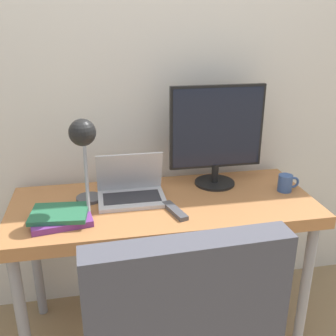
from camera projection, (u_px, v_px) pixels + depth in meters
wall_back at (151, 74)px, 2.00m from camera, size 8.00×0.05×2.60m
desk at (164, 215)px, 1.89m from camera, size 1.44×0.59×0.75m
laptop at (131, 190)px, 1.88m from camera, size 0.32×0.22×0.22m
monitor at (217, 133)px, 1.96m from camera, size 0.48×0.21×0.51m
desk_lamp at (84, 145)px, 1.63m from camera, size 0.12×0.29×0.44m
book_stack at (61, 217)px, 1.67m from camera, size 0.27×0.22×0.05m
tv_remote at (175, 211)px, 1.75m from camera, size 0.09×0.18×0.02m
mug at (286, 183)px, 1.96m from camera, size 0.11×0.07×0.08m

